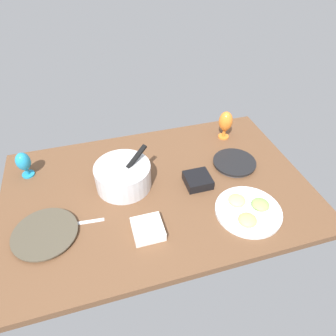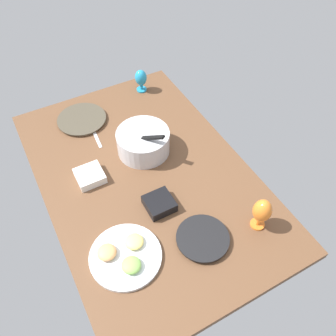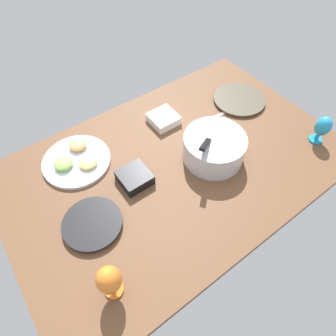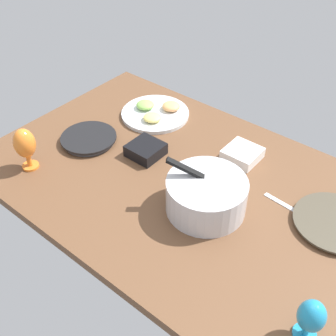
{
  "view_description": "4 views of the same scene",
  "coord_description": "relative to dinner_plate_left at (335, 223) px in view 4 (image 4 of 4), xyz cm",
  "views": [
    {
      "loc": [
        -25.75,
        -108.83,
        112.23
      ],
      "look_at": [
        8.26,
        8.54,
        4.95
      ],
      "focal_mm": 31.86,
      "sensor_mm": 36.0,
      "label": 1
    },
    {
      "loc": [
        108.92,
        -45.46,
        144.46
      ],
      "look_at": [
        5.3,
        10.89,
        4.95
      ],
      "focal_mm": 37.55,
      "sensor_mm": 36.0,
      "label": 2
    },
    {
      "loc": [
        53.4,
        66.69,
        108.36
      ],
      "look_at": [
        7.23,
        3.26,
        4.95
      ],
      "focal_mm": 30.75,
      "sensor_mm": 36.0,
      "label": 3
    },
    {
      "loc": [
        -74.75,
        100.1,
        111.36
      ],
      "look_at": [
        4.94,
        2.67,
        4.95
      ],
      "focal_mm": 45.1,
      "sensor_mm": 36.0,
      "label": 4
    }
  ],
  "objects": [
    {
      "name": "fork_by_left_plate",
      "position": [
        17.73,
        2.33,
        -0.72
      ],
      "size": [
        18.09,
        3.23,
        0.6
      ],
      "primitive_type": "cube",
      "rotation": [
        0.0,
        0.0,
        -0.08
      ],
      "color": "silver",
      "rests_on": "ground_plane"
    },
    {
      "name": "dinner_plate_right",
      "position": [
        103.82,
        21.07,
        0.35
      ],
      "size": [
        24.53,
        24.53,
        2.64
      ],
      "color": "#4C4C51",
      "rests_on": "ground_plane"
    },
    {
      "name": "fruit_platter",
      "position": [
        94.62,
        -13.51,
        0.61
      ],
      "size": [
        32.27,
        32.27,
        5.37
      ],
      "color": "silver",
      "rests_on": "ground_plane"
    },
    {
      "name": "hurricane_glass_orange",
      "position": [
        109.3,
        48.23,
        10.36
      ],
      "size": [
        8.67,
        8.67,
        18.47
      ],
      "color": "orange",
      "rests_on": "ground_plane"
    },
    {
      "name": "mixing_bowl",
      "position": [
        40.02,
        22.29,
        6.07
      ],
      "size": [
        29.2,
        29.12,
        20.13
      ],
      "color": "silver",
      "rests_on": "ground_plane"
    },
    {
      "name": "dinner_plate_left",
      "position": [
        0.0,
        0.0,
        0.0
      ],
      "size": [
        29.41,
        29.41,
        1.96
      ],
      "color": "beige",
      "rests_on": "ground_plane"
    },
    {
      "name": "hurricane_glass_blue",
      "position": [
        -9.84,
        44.96,
        8.04
      ],
      "size": [
        7.69,
        7.69,
        15.13
      ],
      "color": "#218BB8",
      "rests_on": "ground_plane"
    },
    {
      "name": "square_bowl_black",
      "position": [
        78.02,
        12.29,
        1.87
      ],
      "size": [
        13.44,
        13.44,
        5.18
      ],
      "color": "black",
      "rests_on": "ground_plane"
    },
    {
      "name": "ground_plane",
      "position": [
        56.51,
        15.01,
        -3.02
      ],
      "size": [
        160.0,
        104.0,
        4.0
      ],
      "primitive_type": "cube",
      "color": "brown"
    },
    {
      "name": "square_bowl_white",
      "position": [
        45.12,
        -11.37,
        1.56
      ],
      "size": [
        13.83,
        13.83,
        4.62
      ],
      "color": "white",
      "rests_on": "ground_plane"
    }
  ]
}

